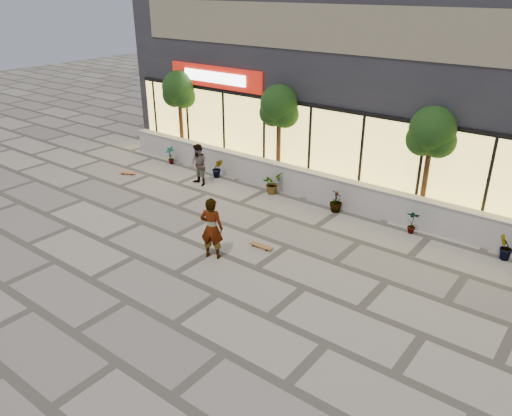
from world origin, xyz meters
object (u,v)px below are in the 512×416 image
Objects in this scene: tree_west at (179,91)px; skateboard_left at (128,173)px; tree_midwest at (279,109)px; skater_left at (199,165)px; skater_center at (212,228)px; skateboard_center at (261,246)px; tree_mideast at (432,135)px.

skateboard_left is at bearing -89.48° from tree_west.
skater_left is at bearing -133.53° from tree_midwest.
tree_midwest is 2.06× the size of skater_center.
tree_west reaches higher than skater_center.
skateboard_left is (-8.38, 1.69, -0.01)m from skateboard_center.
tree_west is 11.50m from tree_mideast.
tree_mideast is 7.71m from skater_center.
tree_west is 4.96× the size of skateboard_center.
tree_midwest reaches higher than skateboard_center.
skater_left is (-2.22, -2.33, -2.14)m from tree_midwest.
skater_center is 5.86m from skater_left.
tree_midwest reaches higher than skater_center.
skater_center is at bearing -39.83° from tree_west.
skateboard_center is at bearing -38.72° from skateboard_left.
skateboard_center is 8.55m from skateboard_left.
tree_mideast is 12.29m from skateboard_left.
tree_west is at bearing -61.02° from skater_center.
skateboard_left is (0.03, -3.33, -2.92)m from tree_west.
tree_west reaches higher than skater_left.
tree_midwest is at bearing 4.04° from skateboard_left.
skateboard_left is at bearing -148.67° from tree_midwest.
skater_center is (2.08, -6.32, -2.04)m from tree_midwest.
tree_west and tree_midwest have the same top height.
skater_center is at bearing -31.84° from skater_left.
tree_west is 2.33× the size of skater_left.
tree_west is 1.00× the size of tree_midwest.
skater_center is 1.77m from skateboard_center.
tree_mideast is 2.06× the size of skater_center.
tree_midwest is (5.50, 0.00, 0.00)m from tree_west.
tree_midwest is 2.33× the size of skater_left.
skateboard_left is (-5.47, -3.33, -2.92)m from tree_midwest.
tree_midwest reaches higher than skater_left.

